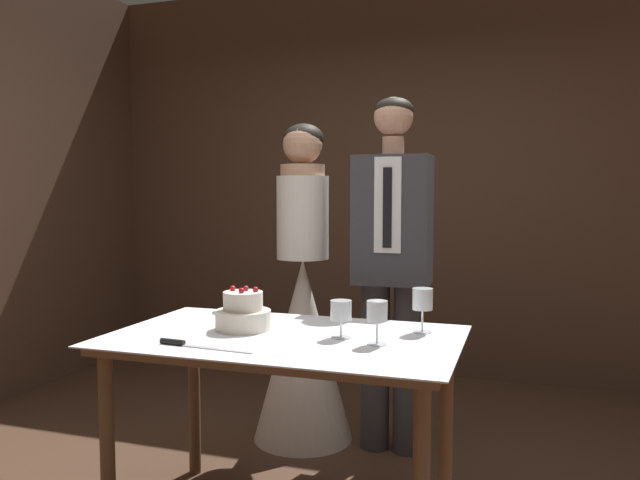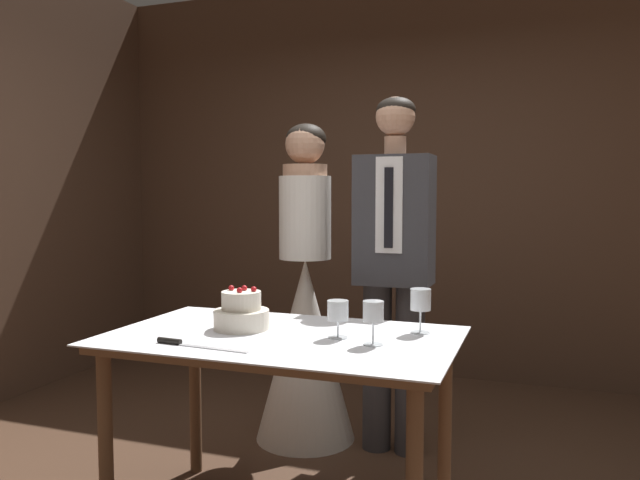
{
  "view_description": "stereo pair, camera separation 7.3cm",
  "coord_description": "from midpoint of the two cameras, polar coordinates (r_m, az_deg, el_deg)",
  "views": [
    {
      "loc": [
        0.85,
        -2.34,
        1.34
      ],
      "look_at": [
        -0.04,
        0.36,
        1.13
      ],
      "focal_mm": 35.0,
      "sensor_mm": 36.0,
      "label": 1
    },
    {
      "loc": [
        0.92,
        -2.31,
        1.34
      ],
      "look_at": [
        -0.04,
        0.36,
        1.13
      ],
      "focal_mm": 35.0,
      "sensor_mm": 36.0,
      "label": 2
    }
  ],
  "objects": [
    {
      "name": "tiered_cake",
      "position": [
        2.6,
        -7.85,
        -6.67
      ],
      "size": [
        0.23,
        0.23,
        0.18
      ],
      "color": "silver",
      "rests_on": "cake_table"
    },
    {
      "name": "wine_glass_far",
      "position": [
        2.53,
        8.55,
        -5.49
      ],
      "size": [
        0.08,
        0.08,
        0.18
      ],
      "color": "silver",
      "rests_on": "cake_table"
    },
    {
      "name": "groom",
      "position": [
        3.22,
        5.98,
        -1.71
      ],
      "size": [
        0.39,
        0.25,
        1.83
      ],
      "color": "#38383D",
      "rests_on": "ground_plane"
    },
    {
      "name": "bride",
      "position": [
        3.42,
        -2.19,
        -7.71
      ],
      "size": [
        0.54,
        0.54,
        1.72
      ],
      "color": "white",
      "rests_on": "ground_plane"
    },
    {
      "name": "cake_knife",
      "position": [
        2.37,
        -12.88,
        -9.28
      ],
      "size": [
        0.39,
        0.05,
        0.02
      ],
      "rotation": [
        0.0,
        0.0,
        -0.07
      ],
      "color": "silver",
      "rests_on": "cake_table"
    },
    {
      "name": "wine_glass_near",
      "position": [
        2.42,
        1.07,
        -6.56
      ],
      "size": [
        0.08,
        0.08,
        0.15
      ],
      "color": "silver",
      "rests_on": "cake_table"
    },
    {
      "name": "cake_table",
      "position": [
        2.51,
        -4.09,
        -10.72
      ],
      "size": [
        1.37,
        0.83,
        0.79
      ],
      "color": "brown",
      "rests_on": "ground_plane"
    },
    {
      "name": "wall_back",
      "position": [
        4.7,
        7.49,
        5.62
      ],
      "size": [
        4.94,
        0.12,
        2.91
      ],
      "primitive_type": "cube",
      "color": "#513828",
      "rests_on": "ground_plane"
    },
    {
      "name": "wine_glass_middle",
      "position": [
        2.32,
        4.35,
        -6.64
      ],
      "size": [
        0.08,
        0.08,
        0.16
      ],
      "color": "silver",
      "rests_on": "cake_table"
    }
  ]
}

